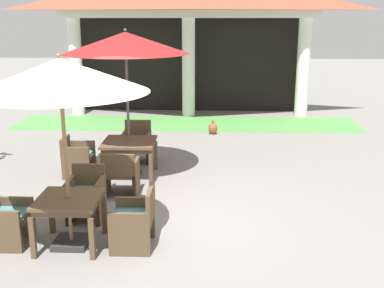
% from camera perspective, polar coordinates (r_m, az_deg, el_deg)
% --- Properties ---
extents(ground_plane, '(60.00, 60.00, 0.00)m').
position_cam_1_polar(ground_plane, '(7.53, -3.48, -9.69)').
color(ground_plane, gray).
extents(background_pavilion, '(8.45, 2.58, 4.53)m').
position_cam_1_polar(background_pavilion, '(15.45, -0.41, 16.39)').
color(background_pavilion, white).
rests_on(background_pavilion, ground).
extents(lawn_strip, '(10.25, 2.12, 0.01)m').
position_cam_1_polar(lawn_strip, '(14.44, -0.64, 2.48)').
color(lawn_strip, '#519347').
rests_on(lawn_strip, ground).
extents(patio_table_near_foreground, '(1.04, 1.04, 0.74)m').
position_cam_1_polar(patio_table_near_foreground, '(9.60, -7.50, -0.19)').
color(patio_table_near_foreground, brown).
rests_on(patio_table_near_foreground, ground).
extents(patio_umbrella_near_foreground, '(2.41, 2.41, 2.92)m').
position_cam_1_polar(patio_umbrella_near_foreground, '(9.28, -7.92, 11.75)').
color(patio_umbrella_near_foreground, '#2D2D2D').
rests_on(patio_umbrella_near_foreground, ground).
extents(patio_chair_near_foreground_west, '(0.58, 0.57, 0.81)m').
position_cam_1_polar(patio_chair_near_foreground_west, '(9.89, -13.54, -1.52)').
color(patio_chair_near_foreground_west, brown).
rests_on(patio_chair_near_foreground_west, ground).
extents(patio_chair_near_foreground_south, '(0.62, 0.59, 0.84)m').
position_cam_1_polar(patio_chair_near_foreground_south, '(8.67, -8.53, -3.56)').
color(patio_chair_near_foreground_south, brown).
rests_on(patio_chair_near_foreground_south, ground).
extents(patio_chair_near_foreground_north, '(0.61, 0.59, 0.89)m').
position_cam_1_polar(patio_chair_near_foreground_north, '(10.68, -6.58, 0.12)').
color(patio_chair_near_foreground_north, brown).
rests_on(patio_chair_near_foreground_north, ground).
extents(patio_table_mid_left, '(0.87, 0.87, 0.72)m').
position_cam_1_polar(patio_table_mid_left, '(6.89, -14.44, -6.99)').
color(patio_table_mid_left, brown).
rests_on(patio_table_mid_left, ground).
extents(patio_umbrella_mid_left, '(2.33, 2.33, 2.69)m').
position_cam_1_polar(patio_umbrella_mid_left, '(6.46, -15.46, 7.71)').
color(patio_umbrella_mid_left, '#2D2D2D').
rests_on(patio_umbrella_mid_left, ground).
extents(patio_chair_mid_left_east, '(0.57, 0.64, 0.87)m').
position_cam_1_polar(patio_chair_mid_left_east, '(6.78, -6.77, -8.97)').
color(patio_chair_mid_left_east, brown).
rests_on(patio_chair_mid_left_east, ground).
extents(patio_chair_mid_left_north, '(0.54, 0.56, 0.85)m').
position_cam_1_polar(patio_chair_mid_left_north, '(7.79, -12.50, -5.95)').
color(patio_chair_mid_left_north, brown).
rests_on(patio_chair_mid_left_north, ground).
extents(patio_chair_mid_left_west, '(0.55, 0.58, 0.87)m').
position_cam_1_polar(patio_chair_mid_left_west, '(7.28, -21.32, -8.23)').
color(patio_chair_mid_left_west, brown).
rests_on(patio_chair_mid_left_west, ground).
extents(terracotta_urn, '(0.25, 0.25, 0.39)m').
position_cam_1_polar(terracotta_urn, '(13.13, 2.51, 1.89)').
color(terracotta_urn, brown).
rests_on(terracotta_urn, ground).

